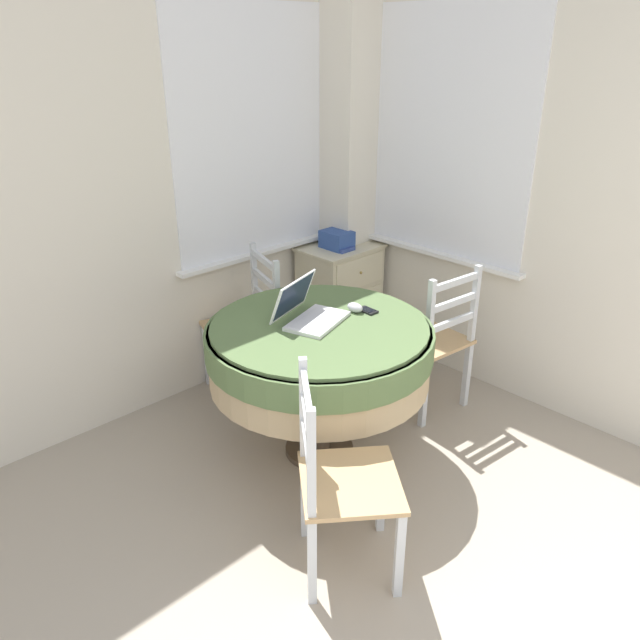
% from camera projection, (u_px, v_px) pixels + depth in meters
% --- Properties ---
extents(corner_room_shell, '(4.43, 5.21, 2.55)m').
position_uv_depth(corner_room_shell, '(405.00, 208.00, 2.93)').
color(corner_room_shell, silver).
rests_on(corner_room_shell, ground_plane).
extents(round_dining_table, '(1.12, 1.12, 0.74)m').
position_uv_depth(round_dining_table, '(319.00, 350.00, 3.07)').
color(round_dining_table, '#4C3D2D').
rests_on(round_dining_table, ground_plane).
extents(laptop, '(0.40, 0.36, 0.21)m').
position_uv_depth(laptop, '(309.00, 312.00, 3.04)').
color(laptop, white).
rests_on(laptop, round_dining_table).
extents(computer_mouse, '(0.06, 0.09, 0.05)m').
position_uv_depth(computer_mouse, '(355.00, 307.00, 3.15)').
color(computer_mouse, silver).
rests_on(computer_mouse, round_dining_table).
extents(cell_phone, '(0.06, 0.10, 0.01)m').
position_uv_depth(cell_phone, '(368.00, 310.00, 3.16)').
color(cell_phone, black).
rests_on(cell_phone, round_dining_table).
extents(dining_chair_near_back_window, '(0.50, 0.51, 0.88)m').
position_uv_depth(dining_chair_near_back_window, '(247.00, 327.00, 3.73)').
color(dining_chair_near_back_window, tan).
rests_on(dining_chair_near_back_window, ground_plane).
extents(dining_chair_near_right_window, '(0.45, 0.43, 0.88)m').
position_uv_depth(dining_chair_near_right_window, '(433.00, 341.00, 3.55)').
color(dining_chair_near_right_window, tan).
rests_on(dining_chair_near_right_window, ground_plane).
extents(dining_chair_camera_near, '(0.56, 0.57, 0.88)m').
position_uv_depth(dining_chair_camera_near, '(339.00, 481.00, 2.44)').
color(dining_chair_camera_near, tan).
rests_on(dining_chair_camera_near, ground_plane).
extents(corner_cabinet, '(0.52, 0.40, 0.74)m').
position_uv_depth(corner_cabinet, '(340.00, 297.00, 4.32)').
color(corner_cabinet, beige).
rests_on(corner_cabinet, ground_plane).
extents(storage_box, '(0.16, 0.19, 0.12)m').
position_uv_depth(storage_box, '(337.00, 239.00, 4.11)').
color(storage_box, '#2D4C93').
rests_on(storage_box, corner_cabinet).
extents(book_on_cabinet, '(0.13, 0.18, 0.02)m').
position_uv_depth(book_on_cabinet, '(339.00, 247.00, 4.11)').
color(book_on_cabinet, '#33478C').
rests_on(book_on_cabinet, corner_cabinet).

